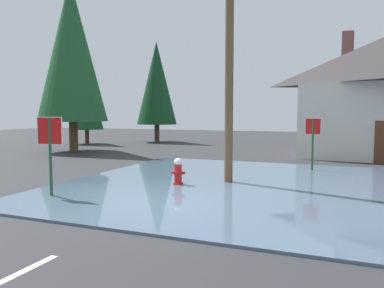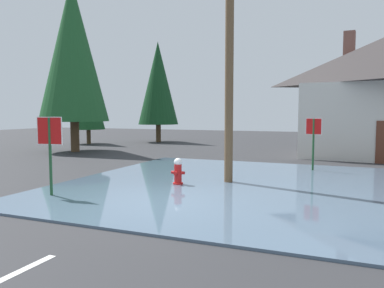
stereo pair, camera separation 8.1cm
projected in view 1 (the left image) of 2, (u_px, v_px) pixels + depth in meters
The scene contains 10 objects.
ground_plane at pixel (158, 205), 9.93m from camera, with size 80.00×80.00×0.10m, color #2D2D30.
flood_puddle at pixel (249, 185), 12.21m from camera, with size 11.72×11.23×0.06m, color #4C6075.
lane_stop_bar at pixel (153, 232), 7.54m from camera, with size 3.44×0.30×0.01m, color silver.
stop_sign_near at pixel (50, 140), 10.47m from camera, with size 0.77×0.14×2.26m.
fire_hydrant at pixel (178, 172), 12.23m from camera, with size 0.46×0.39×0.91m.
utility_pole at pixel (229, 39), 12.31m from camera, with size 1.60×0.28×9.19m.
stop_sign_far at pixel (313, 134), 15.14m from camera, with size 0.63×0.23×2.16m.
pine_tree_tall_left at pixel (157, 83), 30.34m from camera, with size 3.21×3.21×8.04m.
pine_tree_mid_left at pixel (86, 96), 28.51m from camera, with size 2.49×2.49×6.22m.
pine_tree_short_left at pixel (71, 50), 22.60m from camera, with size 4.14×4.14×10.35m.
Camera 1 is at (4.47, -8.72, 2.37)m, focal length 35.41 mm.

